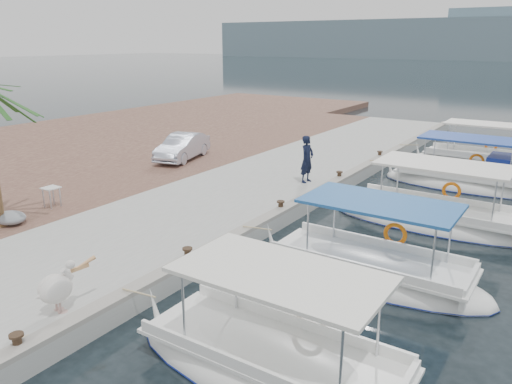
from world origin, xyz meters
TOP-DOWN VIEW (x-y plane):
  - ground at (0.00, 0.00)m, footprint 400.00×400.00m
  - concrete_quay at (-3.00, 5.00)m, footprint 6.00×40.00m
  - quay_curb at (-0.22, 5.00)m, footprint 0.44×40.00m
  - cobblestone_strip at (-8.00, 5.00)m, footprint 4.00×40.00m
  - land_backing at (-18.00, 5.00)m, footprint 16.00×60.00m
  - fishing_caique_a at (3.82, -5.87)m, footprint 6.47×2.31m
  - fishing_caique_b at (3.90, -0.91)m, footprint 6.61×2.32m
  - fishing_caique_c at (4.23, 4.33)m, footprint 7.28×2.48m
  - fishing_caique_d at (4.17, 9.96)m, footprint 6.95×2.35m
  - fishing_caique_e at (3.97, 14.55)m, footprint 6.76×2.12m
  - mooring_bollards at (-0.35, 1.50)m, footprint 0.28×20.28m
  - pelican at (-0.90, -7.15)m, footprint 0.59×1.42m
  - fisherman at (-1.30, 5.25)m, footprint 0.53×0.76m
  - parked_car at (-8.54, 5.61)m, footprint 2.27×4.09m
  - tarp_bundle at (-7.02, -4.56)m, footprint 1.10×0.90m
  - folding_table at (-7.39, -2.74)m, footprint 0.55×0.55m

SIDE VIEW (x-z plane):
  - ground at x=0.00m, z-range 0.00..0.00m
  - fishing_caique_c at x=4.23m, z-range -1.29..1.54m
  - fishing_caique_b at x=3.90m, z-range -1.29..1.54m
  - fishing_caique_a at x=3.82m, z-range -1.29..1.54m
  - fishing_caique_e at x=3.97m, z-range -1.29..1.54m
  - fishing_caique_d at x=4.17m, z-range -1.22..1.61m
  - land_backing at x=-18.00m, z-range 0.00..0.48m
  - concrete_quay at x=-3.00m, z-range 0.00..0.50m
  - cobblestone_strip at x=-8.00m, z-range 0.00..0.50m
  - quay_curb at x=-0.22m, z-range 0.50..0.62m
  - mooring_bollards at x=-0.35m, z-range 0.53..0.86m
  - tarp_bundle at x=-7.02m, z-range 0.50..0.90m
  - folding_table at x=-7.39m, z-range 0.66..1.39m
  - pelican at x=-0.90m, z-range 0.52..1.61m
  - parked_car at x=-8.54m, z-range 0.50..1.78m
  - fisherman at x=-1.30m, z-range 0.50..2.48m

